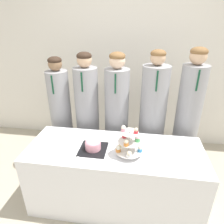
{
  "coord_description": "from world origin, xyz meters",
  "views": [
    {
      "loc": [
        0.21,
        -1.31,
        1.89
      ],
      "look_at": [
        -0.03,
        0.37,
        1.11
      ],
      "focal_mm": 32.0,
      "sensor_mm": 36.0,
      "label": 1
    }
  ],
  "objects_px": {
    "cupcake_stand": "(129,143)",
    "student_1": "(88,118)",
    "cake_knife": "(84,160)",
    "student_3": "(152,122)",
    "student_2": "(117,120)",
    "round_cake": "(93,145)",
    "student_4": "(187,122)",
    "student_0": "(61,118)"
  },
  "relations": [
    {
      "from": "round_cake",
      "to": "student_3",
      "type": "xyz_separation_m",
      "value": [
        0.59,
        0.62,
        -0.02
      ]
    },
    {
      "from": "round_cake",
      "to": "student_3",
      "type": "relative_size",
      "value": 0.17
    },
    {
      "from": "student_1",
      "to": "cupcake_stand",
      "type": "bearing_deg",
      "value": -48.57
    },
    {
      "from": "round_cake",
      "to": "student_2",
      "type": "height_order",
      "value": "student_2"
    },
    {
      "from": "cake_knife",
      "to": "student_2",
      "type": "xyz_separation_m",
      "value": [
        0.2,
        0.8,
        0.03
      ]
    },
    {
      "from": "round_cake",
      "to": "student_1",
      "type": "bearing_deg",
      "value": 109.41
    },
    {
      "from": "student_1",
      "to": "round_cake",
      "type": "bearing_deg",
      "value": -70.59
    },
    {
      "from": "student_2",
      "to": "student_3",
      "type": "distance_m",
      "value": 0.44
    },
    {
      "from": "student_3",
      "to": "student_0",
      "type": "bearing_deg",
      "value": -180.0
    },
    {
      "from": "cupcake_stand",
      "to": "student_2",
      "type": "distance_m",
      "value": 0.68
    },
    {
      "from": "student_0",
      "to": "student_3",
      "type": "xyz_separation_m",
      "value": [
        1.16,
        0.0,
        0.04
      ]
    },
    {
      "from": "student_2",
      "to": "student_3",
      "type": "bearing_deg",
      "value": 0.0
    },
    {
      "from": "cake_knife",
      "to": "cupcake_stand",
      "type": "bearing_deg",
      "value": 48.98
    },
    {
      "from": "student_0",
      "to": "student_2",
      "type": "xyz_separation_m",
      "value": [
        0.73,
        0.0,
        0.03
      ]
    },
    {
      "from": "student_0",
      "to": "student_4",
      "type": "bearing_deg",
      "value": 0.0
    },
    {
      "from": "student_2",
      "to": "round_cake",
      "type": "bearing_deg",
      "value": -104.08
    },
    {
      "from": "round_cake",
      "to": "student_1",
      "type": "distance_m",
      "value": 0.66
    },
    {
      "from": "student_2",
      "to": "student_4",
      "type": "distance_m",
      "value": 0.84
    },
    {
      "from": "round_cake",
      "to": "cake_knife",
      "type": "distance_m",
      "value": 0.19
    },
    {
      "from": "round_cake",
      "to": "student_4",
      "type": "relative_size",
      "value": 0.16
    },
    {
      "from": "student_4",
      "to": "student_3",
      "type": "bearing_deg",
      "value": 180.0
    },
    {
      "from": "student_1",
      "to": "student_2",
      "type": "bearing_deg",
      "value": 0.0
    },
    {
      "from": "cupcake_stand",
      "to": "student_0",
      "type": "relative_size",
      "value": 0.2
    },
    {
      "from": "cupcake_stand",
      "to": "student_1",
      "type": "relative_size",
      "value": 0.19
    },
    {
      "from": "student_0",
      "to": "student_2",
      "type": "bearing_deg",
      "value": 0.0
    },
    {
      "from": "cupcake_stand",
      "to": "student_1",
      "type": "bearing_deg",
      "value": 131.43
    },
    {
      "from": "cake_knife",
      "to": "cupcake_stand",
      "type": "relative_size",
      "value": 0.77
    },
    {
      "from": "student_4",
      "to": "student_1",
      "type": "bearing_deg",
      "value": -180.0
    },
    {
      "from": "round_cake",
      "to": "student_4",
      "type": "height_order",
      "value": "student_4"
    },
    {
      "from": "cupcake_stand",
      "to": "student_3",
      "type": "relative_size",
      "value": 0.19
    },
    {
      "from": "student_3",
      "to": "student_4",
      "type": "height_order",
      "value": "student_4"
    },
    {
      "from": "student_0",
      "to": "student_3",
      "type": "height_order",
      "value": "student_3"
    },
    {
      "from": "student_2",
      "to": "student_4",
      "type": "xyz_separation_m",
      "value": [
        0.84,
        0.0,
        0.04
      ]
    },
    {
      "from": "cupcake_stand",
      "to": "student_0",
      "type": "xyz_separation_m",
      "value": [
        -0.92,
        0.65,
        -0.13
      ]
    },
    {
      "from": "student_2",
      "to": "student_3",
      "type": "xyz_separation_m",
      "value": [
        0.44,
        0.0,
        0.01
      ]
    },
    {
      "from": "student_4",
      "to": "cupcake_stand",
      "type": "bearing_deg",
      "value": -135.01
    },
    {
      "from": "round_cake",
      "to": "student_0",
      "type": "xyz_separation_m",
      "value": [
        -0.57,
        0.62,
        -0.06
      ]
    },
    {
      "from": "round_cake",
      "to": "student_4",
      "type": "xyz_separation_m",
      "value": [
        1.0,
        0.62,
        0.01
      ]
    },
    {
      "from": "cake_knife",
      "to": "cupcake_stand",
      "type": "xyz_separation_m",
      "value": [
        0.4,
        0.15,
        0.13
      ]
    },
    {
      "from": "cake_knife",
      "to": "student_3",
      "type": "distance_m",
      "value": 1.02
    },
    {
      "from": "cake_knife",
      "to": "student_0",
      "type": "distance_m",
      "value": 0.96
    },
    {
      "from": "cupcake_stand",
      "to": "student_2",
      "type": "xyz_separation_m",
      "value": [
        -0.2,
        0.65,
        -0.1
      ]
    }
  ]
}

